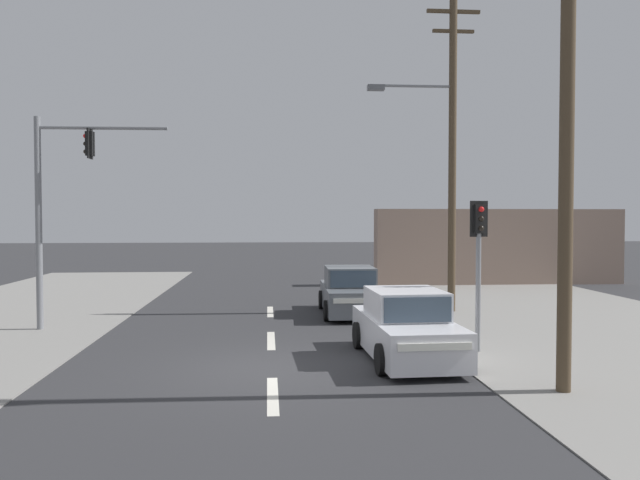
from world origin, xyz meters
name	(u,v)px	position (x,y,z in m)	size (l,w,h in m)	color
ground_plane	(272,368)	(0.00, 0.00, 0.00)	(140.00, 140.00, 0.00)	#303033
lane_dash_near	(273,395)	(0.00, -2.00, 0.00)	(0.20, 2.40, 0.01)	silver
lane_dash_mid	(271,340)	(0.00, 3.00, 0.00)	(0.20, 2.40, 0.01)	silver
lane_dash_far	(270,312)	(0.00, 8.00, 0.00)	(0.20, 2.40, 0.01)	silver
kerb_right_verge	(626,342)	(9.00, 2.00, 0.01)	(10.00, 44.00, 0.02)	gray
utility_pole_foreground_right	(561,70)	(5.12, -2.28, 5.78)	(3.77, 0.64, 10.82)	#4C3D2B
utility_pole_midground_right	(449,145)	(5.98, 7.50, 5.61)	(3.78, 0.30, 10.49)	#4C3D2B
traffic_signal_mast	(58,194)	(-5.95, 5.07, 3.83)	(3.69, 0.44, 6.00)	slate
pedestal_signal_right_kerb	(479,250)	(4.84, 1.17, 2.42)	(0.44, 0.30, 3.56)	slate
shopfront_wall_far	(499,247)	(11.00, 16.00, 1.80)	(12.00, 1.00, 3.60)	gray
sedan_crossing_left	(406,328)	(2.99, 0.58, 0.70)	(2.00, 4.29, 1.56)	silver
sedan_receding_far	(350,293)	(2.61, 7.23, 0.70)	(1.97, 4.28, 1.56)	slate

